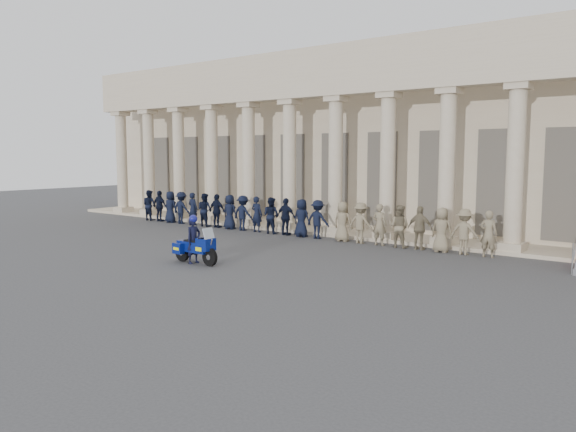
% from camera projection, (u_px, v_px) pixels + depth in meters
% --- Properties ---
extents(ground, '(90.00, 90.00, 0.00)m').
position_uv_depth(ground, '(238.00, 267.00, 18.54)').
color(ground, '#3E3E40').
rests_on(ground, ground).
extents(building, '(40.00, 12.50, 9.00)m').
position_uv_depth(building, '(425.00, 139.00, 29.72)').
color(building, '#C2AF91').
rests_on(building, ground).
extents(officer_rank, '(19.65, 0.65, 1.72)m').
position_uv_depth(officer_rank, '(280.00, 216.00, 26.00)').
color(officer_rank, black).
rests_on(officer_rank, ground).
extents(motorcycle, '(2.00, 0.82, 1.28)m').
position_uv_depth(motorcycle, '(196.00, 248.00, 19.12)').
color(motorcycle, black).
rests_on(motorcycle, ground).
extents(rider, '(0.40, 0.59, 1.68)m').
position_uv_depth(rider, '(194.00, 239.00, 19.15)').
color(rider, black).
rests_on(rider, ground).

